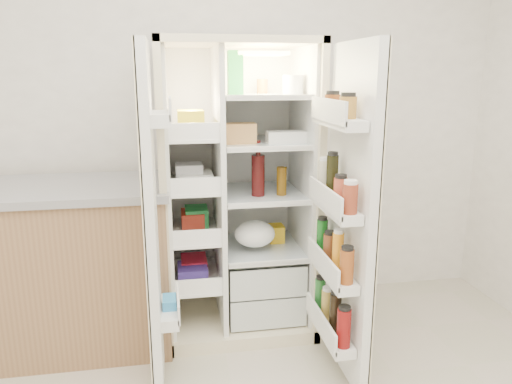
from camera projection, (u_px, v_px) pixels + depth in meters
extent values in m
cube|color=white|center=(210.00, 113.00, 3.25)|extent=(4.00, 0.02, 2.70)
cube|color=beige|center=(230.00, 179.00, 3.32)|extent=(0.92, 0.04, 1.80)
cube|color=beige|center=(164.00, 194.00, 2.93)|extent=(0.04, 0.70, 1.80)
cube|color=beige|center=(305.00, 188.00, 3.08)|extent=(0.04, 0.70, 1.80)
cube|color=beige|center=(235.00, 42.00, 2.79)|extent=(0.92, 0.70, 0.04)
cube|color=beige|center=(238.00, 317.00, 3.21)|extent=(0.92, 0.70, 0.08)
cube|color=silver|center=(231.00, 177.00, 3.28)|extent=(0.84, 0.02, 1.68)
cube|color=silver|center=(169.00, 190.00, 2.93)|extent=(0.02, 0.62, 1.68)
cube|color=silver|center=(301.00, 185.00, 3.07)|extent=(0.02, 0.62, 1.68)
cube|color=silver|center=(219.00, 188.00, 2.98)|extent=(0.03, 0.62, 1.68)
cube|color=silver|center=(261.00, 296.00, 3.18)|extent=(0.47, 0.52, 0.19)
cube|color=silver|center=(261.00, 268.00, 3.13)|extent=(0.47, 0.52, 0.19)
cube|color=#FFD18C|center=(260.00, 54.00, 2.88)|extent=(0.30, 0.30, 0.02)
cube|color=white|center=(196.00, 276.00, 3.09)|extent=(0.28, 0.58, 0.02)
cube|color=white|center=(195.00, 231.00, 3.02)|extent=(0.28, 0.58, 0.02)
cube|color=white|center=(193.00, 184.00, 2.94)|extent=(0.28, 0.58, 0.02)
cube|color=white|center=(192.00, 135.00, 2.87)|extent=(0.28, 0.58, 0.02)
cube|color=silver|center=(261.00, 247.00, 3.12)|extent=(0.49, 0.58, 0.01)
cube|color=silver|center=(261.00, 193.00, 3.03)|extent=(0.49, 0.58, 0.01)
cube|color=silver|center=(261.00, 142.00, 2.96)|extent=(0.49, 0.58, 0.02)
cube|color=silver|center=(261.00, 95.00, 2.89)|extent=(0.49, 0.58, 0.02)
cube|color=red|center=(196.00, 267.00, 3.07)|extent=(0.16, 0.20, 0.10)
cube|color=green|center=(194.00, 221.00, 3.00)|extent=(0.14, 0.18, 0.12)
cube|color=white|center=(193.00, 177.00, 2.93)|extent=(0.20, 0.22, 0.07)
cube|color=gold|center=(191.00, 122.00, 2.85)|extent=(0.15, 0.16, 0.14)
cube|color=#4C349C|center=(196.00, 268.00, 3.07)|extent=(0.18, 0.20, 0.09)
cube|color=#B93220|center=(195.00, 222.00, 3.00)|extent=(0.14, 0.18, 0.10)
cube|color=silver|center=(193.00, 173.00, 2.93)|extent=(0.16, 0.16, 0.12)
sphere|color=orange|center=(244.00, 312.00, 3.10)|extent=(0.07, 0.07, 0.07)
sphere|color=orange|center=(257.00, 308.00, 3.15)|extent=(0.07, 0.07, 0.07)
sphere|color=orange|center=(274.00, 309.00, 3.13)|extent=(0.07, 0.07, 0.07)
sphere|color=orange|center=(249.00, 301.00, 3.24)|extent=(0.07, 0.07, 0.07)
ellipsoid|color=#487326|center=(261.00, 264.00, 3.15)|extent=(0.26, 0.24, 0.11)
cylinder|color=#3F0D0D|center=(258.00, 176.00, 2.90)|extent=(0.08, 0.08, 0.25)
cylinder|color=#633F0B|center=(282.00, 181.00, 2.93)|extent=(0.06, 0.06, 0.17)
cube|color=#217B36|center=(235.00, 73.00, 2.78)|extent=(0.08, 0.08, 0.25)
cylinder|color=white|center=(293.00, 85.00, 2.84)|extent=(0.12, 0.12, 0.11)
cylinder|color=brown|center=(262.00, 86.00, 2.98)|extent=(0.07, 0.07, 0.09)
cube|color=white|center=(289.00, 137.00, 2.88)|extent=(0.27, 0.11, 0.07)
cube|color=tan|center=(239.00, 133.00, 2.83)|extent=(0.19, 0.11, 0.12)
ellipsoid|color=white|center=(255.00, 239.00, 3.00)|extent=(0.25, 0.23, 0.16)
cube|color=yellow|center=(276.00, 233.00, 3.19)|extent=(0.09, 0.11, 0.11)
cube|color=silver|center=(151.00, 221.00, 2.39)|extent=(0.05, 0.40, 1.72)
cube|color=beige|center=(146.00, 221.00, 2.39)|extent=(0.01, 0.40, 1.72)
cube|color=silver|center=(170.00, 312.00, 2.52)|extent=(0.09, 0.32, 0.06)
cube|color=silver|center=(161.00, 119.00, 2.28)|extent=(0.09, 0.32, 0.06)
cube|color=#338CCC|center=(170.00, 306.00, 2.51)|extent=(0.07, 0.12, 0.10)
cube|color=silver|center=(350.00, 216.00, 2.47)|extent=(0.05, 0.58, 1.72)
cube|color=beige|center=(355.00, 215.00, 2.48)|extent=(0.01, 0.58, 1.72)
cube|color=silver|center=(330.00, 330.00, 2.61)|extent=(0.11, 0.50, 0.05)
cube|color=silver|center=(332.00, 272.00, 2.53)|extent=(0.11, 0.50, 0.05)
cube|color=silver|center=(335.00, 207.00, 2.45)|extent=(0.11, 0.50, 0.05)
cube|color=silver|center=(338.00, 122.00, 2.34)|extent=(0.11, 0.50, 0.05)
cylinder|color=maroon|center=(344.00, 328.00, 2.39)|extent=(0.07, 0.07, 0.20)
cylinder|color=black|center=(335.00, 314.00, 2.51)|extent=(0.06, 0.06, 0.22)
cylinder|color=#A98B38|center=(327.00, 306.00, 2.64)|extent=(0.06, 0.06, 0.18)
cylinder|color=#226829|center=(320.00, 294.00, 2.77)|extent=(0.06, 0.06, 0.19)
cylinder|color=brown|center=(347.00, 267.00, 2.31)|extent=(0.07, 0.07, 0.17)
cylinder|color=orange|center=(338.00, 253.00, 2.43)|extent=(0.06, 0.06, 0.21)
cylinder|color=brown|center=(329.00, 249.00, 2.56)|extent=(0.07, 0.07, 0.16)
cylinder|color=#145A19|center=(322.00, 237.00, 2.68)|extent=(0.06, 0.06, 0.20)
cylinder|color=maroon|center=(350.00, 199.00, 2.23)|extent=(0.07, 0.07, 0.14)
cylinder|color=#AC442C|center=(340.00, 192.00, 2.36)|extent=(0.07, 0.07, 0.14)
cylinder|color=black|center=(332.00, 178.00, 2.47)|extent=(0.06, 0.06, 0.23)
cylinder|color=beige|center=(324.00, 177.00, 2.60)|extent=(0.06, 0.06, 0.18)
cylinder|color=olive|center=(348.00, 108.00, 2.21)|extent=(0.08, 0.08, 0.10)
cylinder|color=brown|center=(332.00, 105.00, 2.42)|extent=(0.08, 0.08, 0.10)
cube|color=olive|center=(57.00, 270.00, 2.88)|extent=(1.31, 0.68, 0.94)
cube|color=gray|center=(48.00, 189.00, 2.76)|extent=(1.36, 0.72, 0.04)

